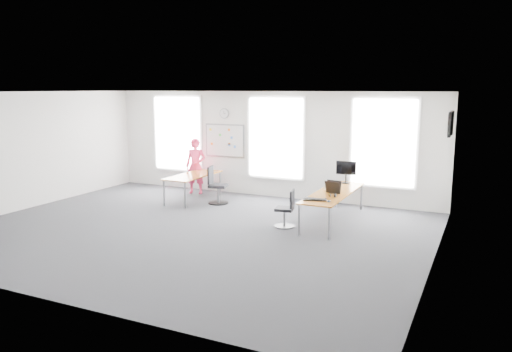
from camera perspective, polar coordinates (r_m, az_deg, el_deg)
The scene contains 24 objects.
floor at distance 11.09m, azimuth -7.29°, elevation -6.21°, with size 10.00×10.00×0.00m, color #25252A.
ceiling at distance 10.65m, azimuth -7.65°, elevation 9.49°, with size 10.00×10.00×0.00m, color white.
wall_back at distance 14.27m, azimuth 1.23°, elevation 3.64°, with size 10.00×10.00×0.00m, color white.
wall_front at distance 7.76m, azimuth -23.58°, elevation -2.58°, with size 10.00×10.00×0.00m, color white.
wall_left at distance 14.09m, azimuth -24.88°, elevation 2.63°, with size 10.00×10.00×0.00m, color white.
wall_right at distance 9.13m, azimuth 20.02°, elevation -0.57°, with size 10.00×10.00×0.00m, color white.
window_left at distance 15.68m, azimuth -8.92°, elevation 4.83°, with size 1.60×0.06×2.20m, color white.
window_mid at distance 14.10m, azimuth 2.30°, elevation 4.38°, with size 1.60×0.06×2.20m, color white.
window_right at distance 13.23m, azimuth 14.37°, elevation 3.70°, with size 1.60×0.06×2.20m, color white.
desk_right at distance 11.71m, azimuth 8.85°, elevation -2.04°, with size 0.78×2.91×0.71m.
desk_left at distance 13.93m, azimuth -7.19°, elevation -0.09°, with size 0.79×1.97×0.72m.
chair_right at distance 11.21m, azimuth 3.52°, elevation -3.98°, with size 0.46×0.46×0.85m.
chair_left at distance 13.50m, azimuth -4.59°, elevation -1.29°, with size 0.56×0.55×1.01m.
person at distance 14.81m, azimuth -6.90°, elevation 1.14°, with size 0.60×0.39×1.64m, color #F13360.
whiteboard at distance 14.83m, azimuth -3.60°, elevation 4.06°, with size 1.20×0.03×0.90m, color silver.
wall_clock at distance 14.77m, azimuth -3.64°, elevation 7.15°, with size 0.30×0.30×0.04m, color gray.
tv at distance 12.01m, azimuth 21.38°, elevation 5.60°, with size 0.06×0.90×0.55m, color black.
keyboard at distance 10.78m, azimuth 6.75°, elevation -2.71°, with size 0.50×0.18×0.02m, color black.
mouse at distance 10.63m, azimuth 8.32°, elevation -2.87°, with size 0.07×0.12×0.04m, color black.
lens_cap at distance 10.94m, azimuth 7.96°, elevation -2.59°, with size 0.07×0.07×0.01m, color black.
headphones at distance 11.14m, azimuth 8.72°, elevation -2.18°, with size 0.16×0.09×0.09m.
laptop_sleeve at distance 11.51m, azimuth 8.80°, elevation -1.28°, with size 0.37×0.26×0.29m.
paper_stack at distance 11.92m, azimuth 8.62°, elevation -1.35°, with size 0.29×0.21×0.10m, color beige.
monitor at distance 12.74m, azimuth 10.26°, elevation 0.67°, with size 0.51×0.21×0.57m.
Camera 1 is at (5.76, -8.96, 3.08)m, focal length 35.00 mm.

